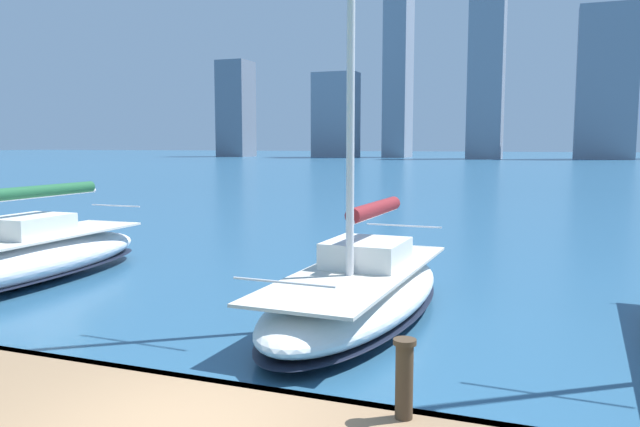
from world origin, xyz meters
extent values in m
cube|color=#473828|center=(0.00, -1.32, 0.55)|extent=(28.00, 0.16, 0.10)
cylinder|color=#473828|center=(0.00, -1.15, 0.25)|extent=(0.28, 0.28, 0.50)
cube|color=gray|center=(-13.97, -157.86, 17.88)|extent=(13.26, 8.04, 35.77)
cube|color=gray|center=(12.95, -152.09, 19.42)|extent=(8.09, 8.74, 38.83)
cube|color=gray|center=(37.27, -162.38, 25.84)|extent=(6.24, 10.11, 51.67)
cube|color=gray|center=(53.61, -157.99, 11.51)|extent=(12.23, 6.58, 23.02)
cube|color=slate|center=(82.92, -154.94, 13.54)|extent=(8.54, 8.82, 27.08)
ellipsoid|color=white|center=(0.07, -6.78, 0.49)|extent=(2.89, 8.01, 0.98)
ellipsoid|color=black|center=(0.07, -6.78, 0.22)|extent=(2.90, 8.05, 0.10)
cube|color=beige|center=(0.07, -6.78, 1.01)|extent=(2.38, 7.05, 0.06)
cube|color=silver|center=(0.06, -7.25, 1.32)|extent=(1.65, 1.79, 0.55)
cylinder|color=silver|center=(0.09, -6.18, 5.96)|extent=(0.16, 0.16, 9.84)
cylinder|color=silver|center=(0.04, -7.85, 2.09)|extent=(0.21, 3.34, 0.12)
cylinder|color=maroon|center=(0.04, -7.85, 2.21)|extent=(0.41, 3.08, 0.32)
cylinder|color=silver|center=(0.17, -3.13, 1.53)|extent=(1.73, 0.09, 0.04)
cylinder|color=silver|center=(-0.03, -10.35, 1.53)|extent=(2.00, 0.10, 0.04)
ellipsoid|color=white|center=(9.33, -6.58, 0.58)|extent=(2.52, 9.04, 1.15)
ellipsoid|color=black|center=(9.33, -6.58, 0.26)|extent=(2.54, 9.08, 0.10)
cube|color=beige|center=(9.33, -6.58, 1.18)|extent=(2.08, 7.95, 0.06)
cube|color=silver|center=(9.34, -7.12, 1.49)|extent=(1.48, 2.00, 0.55)
cylinder|color=silver|center=(9.34, -7.80, 2.26)|extent=(0.15, 3.79, 0.12)
cylinder|color=#1E5633|center=(9.34, -7.80, 2.38)|extent=(0.35, 3.49, 0.32)
cylinder|color=silver|center=(9.37, -10.64, 1.70)|extent=(1.83, 0.06, 0.04)
cylinder|color=#423323|center=(-2.21, -1.10, 1.02)|extent=(0.20, 0.20, 0.85)
cylinder|color=#423323|center=(-2.21, -1.10, 1.48)|extent=(0.26, 0.26, 0.06)
camera|label=1|loc=(-3.70, 5.48, 3.65)|focal=35.00mm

